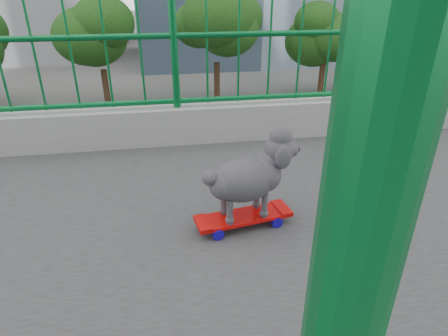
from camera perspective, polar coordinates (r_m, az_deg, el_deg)
road at (r=16.72m, az=-7.90°, el=-3.22°), size 18.00×90.00×0.02m
railing at (r=1.87m, az=-4.53°, el=-6.02°), size 3.00×24.00×1.42m
street_trees at (r=27.85m, az=-7.42°, el=19.03°), size 5.30×60.40×7.26m
skateboard at (r=2.08m, az=2.96°, el=-7.55°), size 0.24×0.55×0.07m
poodle at (r=1.96m, az=3.91°, el=-1.14°), size 0.28×0.53×0.45m
car_3 at (r=20.22m, az=-30.65°, el=0.71°), size 1.95×4.79×1.39m
car_4 at (r=22.98m, az=10.45°, el=7.15°), size 1.87×4.65×1.58m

